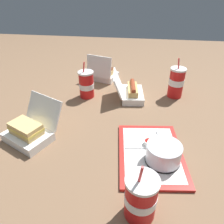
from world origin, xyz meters
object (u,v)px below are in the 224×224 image
Objects in this scene: clamshell_hotdog_back at (103,73)px; clamshell_sandwich_center at (29,131)px; food_tray at (151,153)px; ketchup_cup at (148,143)px; cake_container at (163,154)px; plastic_fork at (161,138)px; soda_cup_corner at (176,82)px; clamshell_hotdog_right at (131,92)px; soda_cup_front at (141,197)px; soda_cup_right at (86,84)px.

clamshell_sandwich_center is at bearing -17.30° from clamshell_hotdog_back.
clamshell_hotdog_back is at bearing -156.05° from food_tray.
cake_container is at bearing 32.46° from ketchup_cup.
soda_cup_corner is at bearing 149.80° from plastic_fork.
food_tray is 0.49m from clamshell_hotdog_right.
soda_cup_front reaches higher than clamshell_sandwich_center.
clamshell_sandwich_center is 0.85m from soda_cup_corner.
cake_container is 0.85m from clamshell_hotdog_back.
clamshell_hotdog_back reaches higher than cake_container.
plastic_fork is 0.50× the size of soda_cup_right.
soda_cup_corner reaches higher than food_tray.
soda_cup_right is at bearing -140.68° from food_tray.
soda_cup_right is at bearing -155.27° from soda_cup_front.
soda_cup_right is (0.02, -0.26, 0.04)m from clamshell_hotdog_right.
cake_container reaches higher than ketchup_cup.
plastic_fork is at bearing 30.25° from clamshell_hotdog_back.
soda_cup_front is (0.23, -0.08, 0.03)m from cake_container.
clamshell_hotdog_back is at bearing -155.46° from ketchup_cup.
clamshell_hotdog_right is at bearing -77.68° from soda_cup_corner.
plastic_fork is 0.59m from clamshell_sandwich_center.
clamshell_hotdog_right is 0.27m from soda_cup_corner.
clamshell_sandwich_center is at bearing -53.89° from soda_cup_corner.
ketchup_cup is 0.32m from soda_cup_front.
food_tray is 0.54m from clamshell_sandwich_center.
clamshell_hotdog_back is 1.03m from soda_cup_front.
food_tray is 0.60m from soda_cup_right.
plastic_fork is 0.73m from clamshell_hotdog_back.
soda_cup_right is at bearing -86.52° from clamshell_hotdog_right.
soda_cup_front is (0.30, 0.50, 0.03)m from clamshell_sandwich_center.
clamshell_hotdog_right is 1.02× the size of clamshell_hotdog_back.
plastic_fork is at bearing 95.98° from clamshell_sandwich_center.
soda_cup_corner is (-0.06, 0.26, 0.05)m from clamshell_hotdog_right.
clamshell_hotdog_right is (-0.43, -0.10, 0.01)m from ketchup_cup.
plastic_fork is at bearing 178.55° from cake_container.
soda_cup_front is (0.74, 0.07, 0.04)m from clamshell_hotdog_right.
ketchup_cup is 0.52m from soda_cup_corner.
clamshell_sandwich_center is at bearing -93.18° from food_tray.
soda_cup_right is (-0.50, -0.42, 0.03)m from cake_container.
plastic_fork is 0.40× the size of clamshell_sandwich_center.
soda_cup_front reaches higher than clamshell_hotdog_right.
soda_cup_front is (0.99, 0.28, 0.04)m from clamshell_hotdog_back.
clamshell_sandwich_center reaches higher than cake_container.
clamshell_sandwich_center is at bearing -20.74° from soda_cup_right.
soda_cup_corner is at bearing 67.86° from clamshell_hotdog_back.
soda_cup_front reaches higher than clamshell_hotdog_back.
food_tray is at bearing 171.50° from soda_cup_front.
clamshell_hotdog_right is 0.92× the size of soda_cup_corner.
ketchup_cup is 0.53m from clamshell_sandwich_center.
food_tray is 0.56m from soda_cup_corner.
clamshell_hotdog_back is at bearing -166.79° from plastic_fork.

